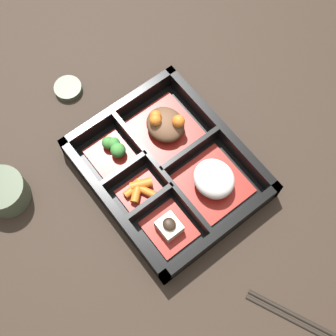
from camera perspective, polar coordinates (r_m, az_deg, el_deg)
The scene contains 11 objects.
ground_plane at distance 0.81m, azimuth 0.00°, elevation -0.66°, with size 3.00×3.00×0.00m, color black.
bento_base at distance 0.80m, azimuth 0.00°, elevation -0.53°, with size 0.29×0.24×0.01m.
bento_rim at distance 0.78m, azimuth -0.24°, elevation -0.21°, with size 0.29×0.24×0.05m.
bowl_stew at distance 0.81m, azimuth -0.34°, elevation 5.25°, with size 0.11×0.10×0.05m.
bowl_rice at distance 0.77m, azimuth 5.58°, elevation -1.46°, with size 0.11×0.10×0.05m.
bowl_greens at distance 0.81m, azimuth -6.76°, elevation 2.24°, with size 0.07×0.07×0.03m.
bowl_carrots at distance 0.78m, azimuth -3.55°, elevation -2.61°, with size 0.06×0.07×0.02m.
bowl_tofu at distance 0.76m, azimuth 0.15°, elevation -7.27°, with size 0.08×0.07×0.04m.
tea_cup at distance 0.81m, azimuth -19.38°, elevation -2.71°, with size 0.08×0.08×0.05m.
chopsticks at distance 0.78m, azimuth 17.52°, elevation -18.17°, with size 0.21×0.11×0.01m.
sauce_dish at distance 0.89m, azimuth -12.09°, elevation 9.47°, with size 0.05×0.05×0.01m.
Camera 1 is at (0.23, -0.18, 0.75)m, focal length 50.00 mm.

